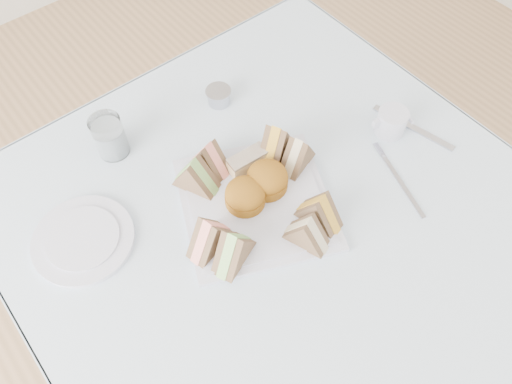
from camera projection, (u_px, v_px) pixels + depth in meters
floor at (270, 329)px, 1.63m from camera, size 4.00×4.00×0.00m
table at (273, 285)px, 1.32m from camera, size 0.90×0.90×0.74m
tablecloth at (279, 214)px, 1.01m from camera, size 1.02×1.02×0.01m
serving_plate at (256, 204)px, 1.01m from camera, size 0.39×0.39×0.01m
sandwich_fl_a at (209, 234)px, 0.92m from camera, size 0.10×0.07×0.09m
sandwich_fl_b at (233, 247)px, 0.91m from camera, size 0.11×0.08×0.09m
sandwich_fr_a at (320, 209)px, 0.95m from camera, size 0.06×0.10×0.08m
sandwich_fr_b at (307, 231)px, 0.93m from camera, size 0.07×0.10×0.08m
sandwich_bl_a at (195, 173)px, 0.99m from camera, size 0.08×0.11×0.09m
sandwich_bl_b at (209, 156)px, 1.02m from camera, size 0.06×0.10×0.08m
sandwich_br_a at (298, 152)px, 1.03m from camera, size 0.10×0.07×0.08m
sandwich_br_b at (276, 141)px, 1.04m from camera, size 0.11×0.09×0.09m
scone_left at (245, 195)px, 0.99m from camera, size 0.11×0.11×0.06m
scone_right at (267, 179)px, 1.01m from camera, size 0.09×0.09×0.06m
pastry_slice at (248, 161)px, 1.04m from camera, size 0.09×0.04×0.04m
side_plate at (83, 240)px, 0.97m from camera, size 0.25×0.25×0.01m
water_glass at (109, 136)px, 1.05m from camera, size 0.07×0.07×0.10m
tea_strainer at (219, 97)px, 1.16m from camera, size 0.08×0.08×0.03m
knife at (413, 128)px, 1.13m from camera, size 0.06×0.20×0.00m
fork at (403, 185)px, 1.04m from camera, size 0.06×0.16×0.00m
creamer_jug at (391, 122)px, 1.10m from camera, size 0.09×0.09×0.06m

